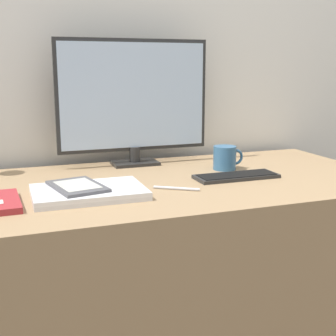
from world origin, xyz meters
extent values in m
cube|color=silver|center=(0.00, 0.58, 1.20)|extent=(3.60, 0.05, 2.40)
cube|color=#997A56|center=(0.00, 0.13, 0.37)|extent=(1.53, 0.75, 0.75)
cube|color=#262626|center=(-0.03, 0.42, 0.75)|extent=(0.18, 0.11, 0.01)
cylinder|color=#262626|center=(-0.03, 0.42, 0.79)|extent=(0.04, 0.04, 0.06)
cube|color=#262626|center=(-0.03, 0.42, 1.01)|extent=(0.59, 0.01, 0.42)
cube|color=#ADC6E5|center=(-0.03, 0.41, 1.01)|extent=(0.56, 0.01, 0.39)
cube|color=#282828|center=(0.23, 0.08, 0.75)|extent=(0.29, 0.11, 0.01)
cube|color=black|center=(0.23, 0.08, 0.76)|extent=(0.27, 0.09, 0.00)
cube|color=silver|center=(-0.28, 0.03, 0.76)|extent=(0.33, 0.22, 0.01)
cube|color=silver|center=(-0.28, 0.03, 0.77)|extent=(0.33, 0.22, 0.01)
cube|color=#4C4C51|center=(-0.31, 0.04, 0.78)|extent=(0.17, 0.22, 0.01)
cube|color=beige|center=(-0.31, 0.04, 0.78)|extent=(0.13, 0.16, 0.00)
cylinder|color=#336089|center=(0.26, 0.22, 0.79)|extent=(0.08, 0.08, 0.09)
torus|color=#336089|center=(0.30, 0.22, 0.79)|extent=(0.06, 0.01, 0.06)
cylinder|color=silver|center=(-0.01, 0.01, 0.75)|extent=(0.13, 0.09, 0.01)
camera|label=1|loc=(-0.52, -1.30, 1.12)|focal=50.00mm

